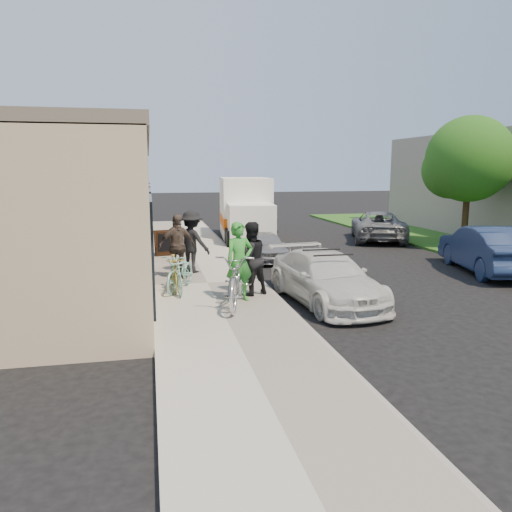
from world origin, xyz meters
TOP-DOWN VIEW (x-y plane):
  - ground at (0.00, 0.00)m, footprint 120.00×120.00m
  - sidewalk at (-2.00, 3.00)m, footprint 3.00×34.00m
  - curb at (-0.45, 3.00)m, footprint 0.12×34.00m
  - storefront at (-5.24, 7.99)m, footprint 3.60×20.00m
  - bike_rack at (-2.78, 3.56)m, footprint 0.17×0.54m
  - sandwich_board at (-3.07, 7.68)m, footprint 0.66×0.66m
  - sedan_white at (0.69, 0.86)m, footprint 2.18×4.45m
  - sedan_silver at (0.57, 6.80)m, footprint 1.23×3.06m
  - moving_truck at (0.87, 12.28)m, footprint 2.71×5.99m
  - far_car_blue at (6.98, 3.25)m, footprint 2.62×4.84m
  - far_car_gray at (6.82, 10.78)m, footprint 3.75×5.32m
  - median_tree at (9.19, 7.77)m, footprint 3.46×3.46m
  - tandem_bike at (-1.56, 0.53)m, footprint 1.48×2.55m
  - woman_rider at (-1.46, 0.94)m, footprint 0.78×0.61m
  - man_standing at (-1.09, 1.45)m, footprint 1.09×0.99m
  - cruiser_bike_a at (-2.90, 2.01)m, footprint 0.63×1.52m
  - cruiser_bike_b at (-2.77, 2.35)m, footprint 1.31×1.93m
  - cruiser_bike_c at (-2.94, 2.31)m, footprint 0.46×1.52m
  - bystander_a at (-2.29, 4.52)m, footprint 1.38×1.33m
  - bystander_b at (-2.77, 3.78)m, footprint 1.17×0.75m

SIDE VIEW (x-z plane):
  - ground at x=0.00m, z-range 0.00..0.00m
  - curb at x=-0.45m, z-range 0.00..0.13m
  - sidewalk at x=-2.00m, z-range 0.00..0.15m
  - sedan_silver at x=0.57m, z-range 0.00..1.04m
  - cruiser_bike_a at x=-2.90m, z-range 0.15..1.04m
  - cruiser_bike_c at x=-2.94m, z-range 0.15..1.06m
  - sandwich_board at x=-3.07m, z-range 0.16..1.07m
  - sedan_white at x=0.69m, z-range -0.02..1.27m
  - bike_rack at x=-2.78m, z-range 0.23..1.02m
  - cruiser_bike_b at x=-2.77m, z-range 0.15..1.11m
  - far_car_gray at x=6.82m, z-range 0.00..1.35m
  - far_car_blue at x=6.98m, z-range 0.00..1.51m
  - tandem_bike at x=-1.56m, z-range 0.15..1.42m
  - man_standing at x=-1.09m, z-range 0.15..1.99m
  - bystander_b at x=-2.77m, z-range 0.15..2.01m
  - bystander_a at x=-2.29m, z-range 0.15..2.04m
  - woman_rider at x=-1.46m, z-range 0.15..2.05m
  - moving_truck at x=0.87m, z-range -0.16..2.70m
  - storefront at x=-5.24m, z-range 0.01..4.24m
  - median_tree at x=9.19m, z-range 0.87..6.17m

